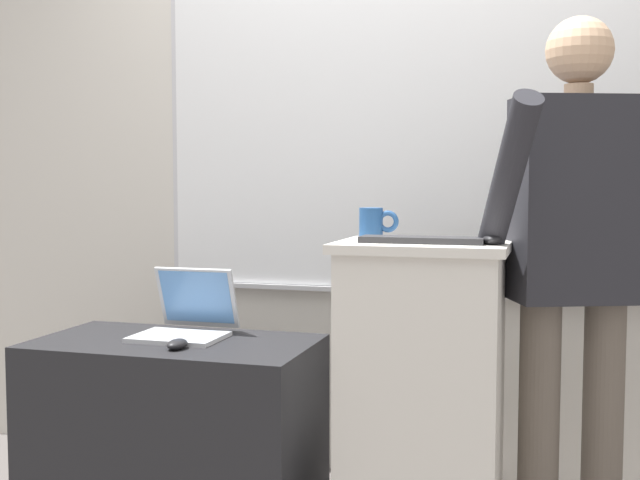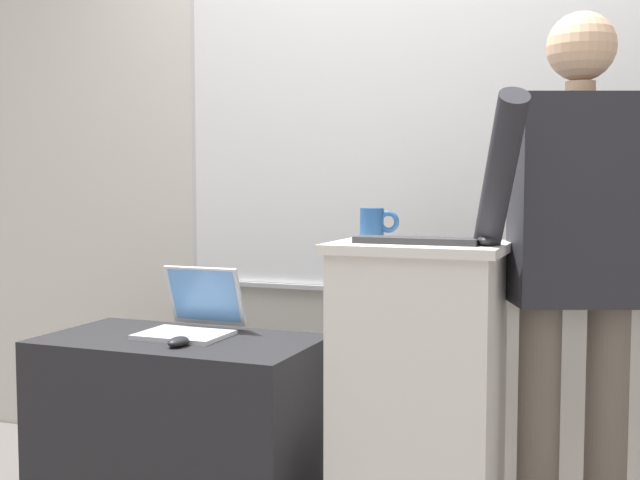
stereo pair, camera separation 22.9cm
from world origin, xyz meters
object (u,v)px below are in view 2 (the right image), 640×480
object	(u,v)px
wireless_keyboard	(417,241)
person_presenter	(576,256)
coffee_mug	(374,223)
computer_mouse_by_laptop	(178,342)
lectern_podium	(418,405)
laptop	(194,316)
computer_mouse_by_keyboard	(487,240)
side_desk	(180,432)

from	to	relation	value
wireless_keyboard	person_presenter	bearing A→B (deg)	21.09
coffee_mug	computer_mouse_by_laptop	bearing A→B (deg)	-156.03
lectern_podium	computer_mouse_by_laptop	bearing A→B (deg)	-170.67
laptop	wireless_keyboard	world-z (taller)	wireless_keyboard
coffee_mug	lectern_podium	bearing A→B (deg)	-35.67
wireless_keyboard	laptop	bearing A→B (deg)	170.44
lectern_podium	coffee_mug	bearing A→B (deg)	144.33
laptop	wireless_keyboard	size ratio (longest dim) A/B	0.83
person_presenter	lectern_podium	bearing A→B (deg)	173.77
laptop	computer_mouse_by_keyboard	bearing A→B (deg)	-7.45
side_desk	person_presenter	size ratio (longest dim) A/B	0.56
person_presenter	wireless_keyboard	bearing A→B (deg)	179.81
computer_mouse_by_keyboard	coffee_mug	size ratio (longest dim) A/B	0.73
lectern_podium	computer_mouse_by_laptop	world-z (taller)	lectern_podium
computer_mouse_by_keyboard	lectern_podium	bearing A→B (deg)	167.91
laptop	computer_mouse_by_laptop	world-z (taller)	laptop
side_desk	computer_mouse_by_laptop	world-z (taller)	computer_mouse_by_laptop
laptop	computer_mouse_by_laptop	xyz separation A→B (m)	(0.07, -0.23, -0.05)
wireless_keyboard	computer_mouse_by_keyboard	size ratio (longest dim) A/B	3.86
lectern_podium	person_presenter	xyz separation A→B (m)	(0.47, 0.13, 0.49)
wireless_keyboard	computer_mouse_by_laptop	world-z (taller)	wireless_keyboard
person_presenter	laptop	xyz separation A→B (m)	(-1.34, -0.03, -0.27)
laptop	coffee_mug	distance (m)	0.77
laptop	person_presenter	bearing A→B (deg)	1.27
lectern_podium	side_desk	size ratio (longest dim) A/B	1.07
laptop	wireless_keyboard	bearing A→B (deg)	-9.56
lectern_podium	coffee_mug	distance (m)	0.62
person_presenter	side_desk	bearing A→B (deg)	164.20
person_presenter	computer_mouse_by_laptop	distance (m)	1.33
side_desk	person_presenter	xyz separation A→B (m)	(1.34, 0.13, 0.67)
side_desk	computer_mouse_by_laptop	xyz separation A→B (m)	(0.08, -0.13, 0.36)
laptop	side_desk	bearing A→B (deg)	-92.84
wireless_keyboard	computer_mouse_by_keyboard	distance (m)	0.22
lectern_podium	side_desk	xyz separation A→B (m)	(-0.88, -0.00, -0.19)
lectern_podium	side_desk	world-z (taller)	lectern_podium
computer_mouse_by_laptop	side_desk	bearing A→B (deg)	120.65
lectern_podium	side_desk	bearing A→B (deg)	-179.77
lectern_podium	person_presenter	world-z (taller)	person_presenter
side_desk	computer_mouse_by_laptop	bearing A→B (deg)	-59.35
lectern_podium	side_desk	distance (m)	0.90
person_presenter	coffee_mug	bearing A→B (deg)	157.55
side_desk	computer_mouse_by_laptop	distance (m)	0.39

